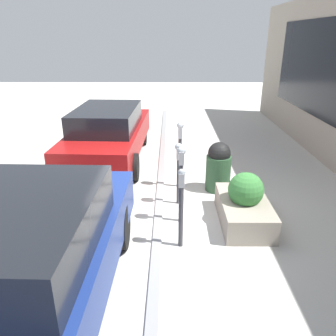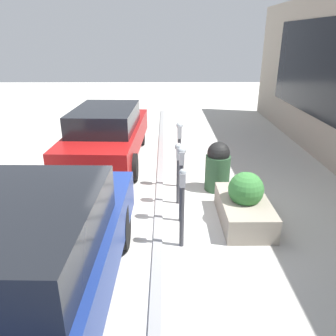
# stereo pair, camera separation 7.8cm
# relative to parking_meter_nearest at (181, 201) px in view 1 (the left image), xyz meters

# --- Properties ---
(ground_plane) EXTENTS (40.00, 40.00, 0.00)m
(ground_plane) POSITION_rel_parking_meter_nearest_xyz_m (1.19, 0.32, -0.85)
(ground_plane) COLOR beige
(curb_strip) EXTENTS (19.00, 0.16, 0.04)m
(curb_strip) POSITION_rel_parking_meter_nearest_xyz_m (1.19, 0.40, -0.83)
(curb_strip) COLOR gray
(curb_strip) RESTS_ON ground_plane
(parking_meter_nearest) EXTENTS (0.14, 0.12, 1.40)m
(parking_meter_nearest) POSITION_rel_parking_meter_nearest_xyz_m (0.00, 0.00, 0.00)
(parking_meter_nearest) COLOR #38383D
(parking_meter_nearest) RESTS_ON ground_plane
(parking_meter_second) EXTENTS (0.18, 0.15, 1.49)m
(parking_meter_second) POSITION_rel_parking_meter_nearest_xyz_m (0.80, -0.02, 0.14)
(parking_meter_second) COLOR #38383D
(parking_meter_second) RESTS_ON ground_plane
(parking_meter_middle) EXTENTS (0.18, 0.15, 1.33)m
(parking_meter_middle) POSITION_rel_parking_meter_nearest_xyz_m (1.52, 0.00, 0.07)
(parking_meter_middle) COLOR #38383D
(parking_meter_middle) RESTS_ON ground_plane
(parking_meter_fourth) EXTENTS (0.17, 0.15, 1.55)m
(parking_meter_fourth) POSITION_rel_parking_meter_nearest_xyz_m (2.37, -0.05, 0.15)
(parking_meter_fourth) COLOR #38383D
(parking_meter_fourth) RESTS_ON ground_plane
(planter_box) EXTENTS (1.59, 0.88, 1.00)m
(planter_box) POSITION_rel_parking_meter_nearest_xyz_m (0.77, -1.21, -0.48)
(planter_box) COLOR gray
(planter_box) RESTS_ON ground_plane
(parked_car_front) EXTENTS (4.48, 2.07, 1.63)m
(parked_car_front) POSITION_rel_parking_meter_nearest_xyz_m (-1.44, 1.89, 0.01)
(parked_car_front) COLOR navy
(parked_car_front) RESTS_ON ground_plane
(parked_car_middle) EXTENTS (4.73, 1.97, 1.53)m
(parked_car_middle) POSITION_rel_parking_meter_nearest_xyz_m (4.12, 1.87, -0.04)
(parked_car_middle) COLOR maroon
(parked_car_middle) RESTS_ON ground_plane
(trash_bin) EXTENTS (0.56, 0.56, 1.14)m
(trash_bin) POSITION_rel_parking_meter_nearest_xyz_m (2.20, -0.92, -0.28)
(trash_bin) COLOR #2D5133
(trash_bin) RESTS_ON ground_plane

